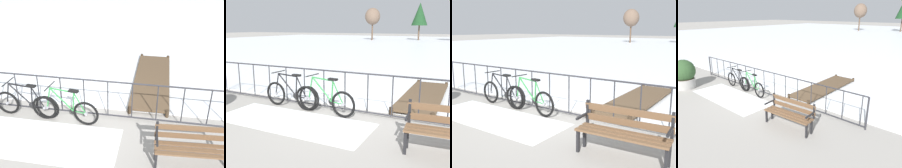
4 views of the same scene
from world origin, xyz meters
TOP-DOWN VIEW (x-y plane):
  - ground_plane at (0.00, 0.00)m, footprint 160.00×160.00m
  - snow_patch at (-0.80, -1.20)m, footprint 3.78×1.47m
  - railing_fence at (0.00, 0.00)m, footprint 9.06×0.06m
  - bicycle_near_railing at (-0.37, -0.37)m, footprint 1.71×0.52m
  - bicycle_second at (-1.48, -0.32)m, footprint 1.71×0.52m
  - park_bench at (2.66, -1.35)m, footprint 1.63×0.59m
  - wooden_dock at (1.63, 2.23)m, footprint 1.10×3.95m

SIDE VIEW (x-z plane):
  - ground_plane at x=0.00m, z-range 0.00..0.00m
  - snow_patch at x=-0.80m, z-range 0.00..0.01m
  - wooden_dock at x=1.63m, z-range 0.02..0.22m
  - bicycle_near_railing at x=-0.37m, z-range -0.12..0.86m
  - bicycle_second at x=-1.48m, z-range -0.12..0.86m
  - park_bench at x=2.66m, z-range 0.07..0.96m
  - railing_fence at x=0.00m, z-range 0.02..1.09m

